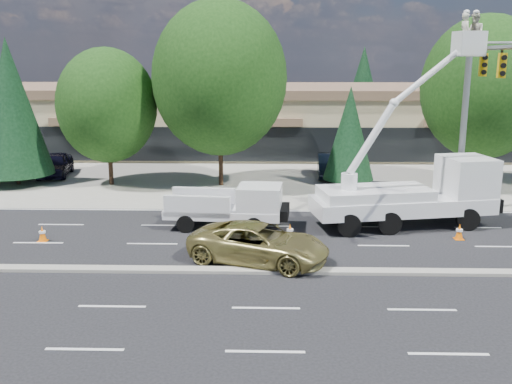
{
  "coord_description": "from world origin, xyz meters",
  "views": [
    {
      "loc": [
        0.11,
        -20.21,
        7.87
      ],
      "look_at": [
        -0.48,
        2.97,
        2.4
      ],
      "focal_mm": 40.0,
      "sensor_mm": 36.0,
      "label": 1
    }
  ],
  "objects_px": {
    "minivan": "(259,243)",
    "utility_pickup": "(232,210)",
    "bucket_truck": "(420,182)",
    "signal_mast": "(482,98)"
  },
  "relations": [
    {
      "from": "signal_mast",
      "to": "utility_pickup",
      "type": "height_order",
      "value": "signal_mast"
    },
    {
      "from": "bucket_truck",
      "to": "minivan",
      "type": "xyz_separation_m",
      "value": [
        -7.54,
        -5.27,
        -1.36
      ]
    },
    {
      "from": "utility_pickup",
      "to": "signal_mast",
      "type": "bearing_deg",
      "value": 11.3
    },
    {
      "from": "utility_pickup",
      "to": "bucket_truck",
      "type": "height_order",
      "value": "bucket_truck"
    },
    {
      "from": "bucket_truck",
      "to": "minivan",
      "type": "distance_m",
      "value": 9.3
    },
    {
      "from": "utility_pickup",
      "to": "minivan",
      "type": "height_order",
      "value": "utility_pickup"
    },
    {
      "from": "signal_mast",
      "to": "bucket_truck",
      "type": "distance_m",
      "value": 4.87
    },
    {
      "from": "minivan",
      "to": "utility_pickup",
      "type": "bearing_deg",
      "value": 34.99
    },
    {
      "from": "signal_mast",
      "to": "minivan",
      "type": "distance_m",
      "value": 13.05
    },
    {
      "from": "utility_pickup",
      "to": "minivan",
      "type": "bearing_deg",
      "value": -68.67
    }
  ]
}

